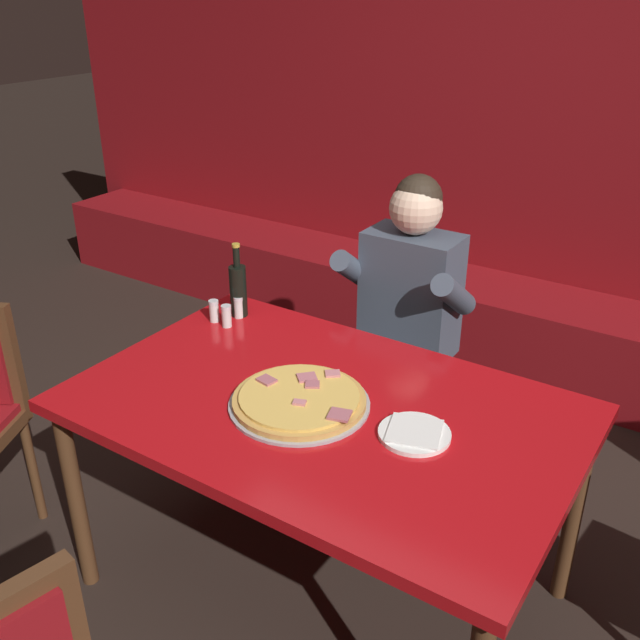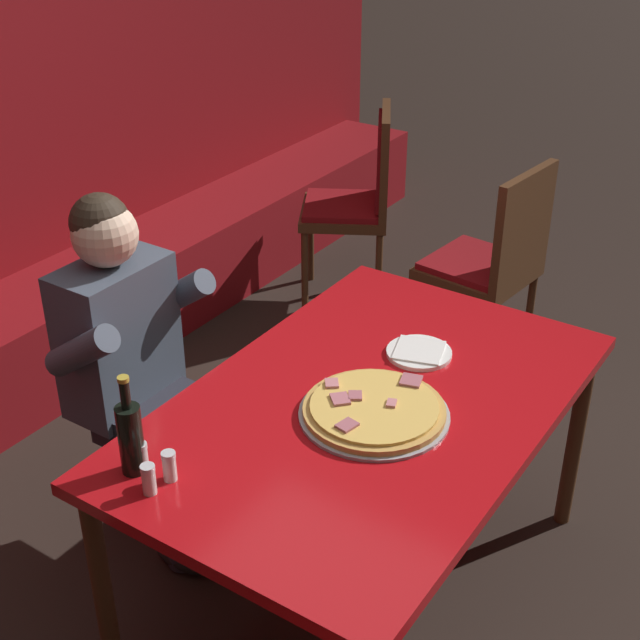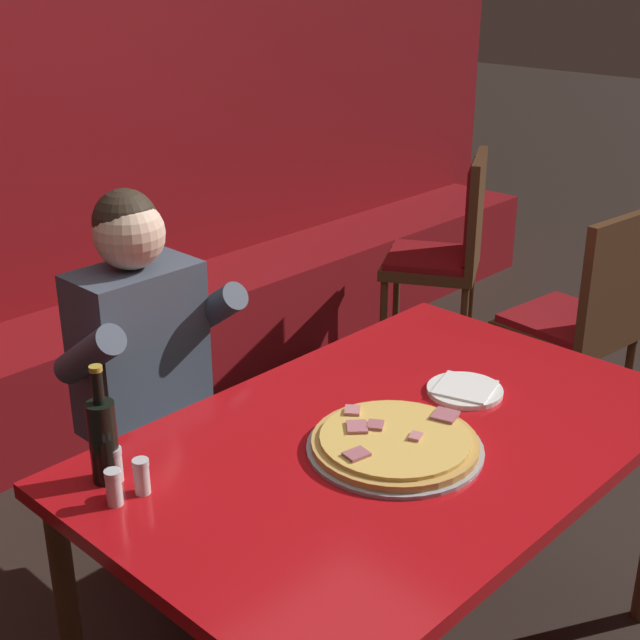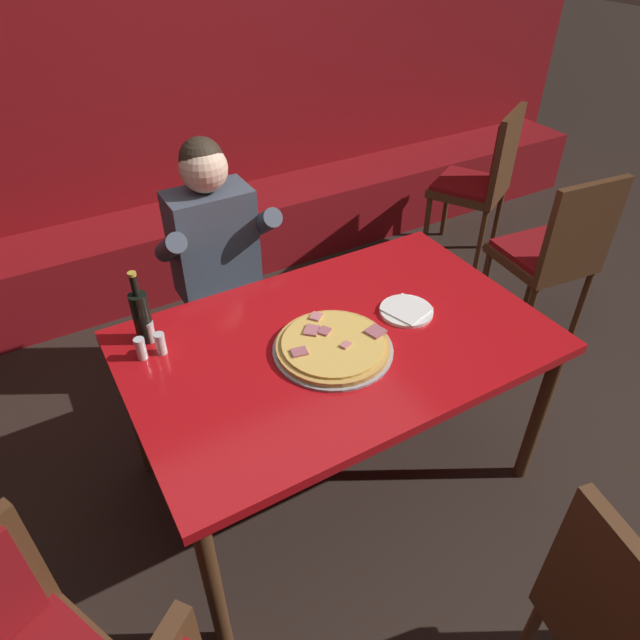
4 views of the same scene
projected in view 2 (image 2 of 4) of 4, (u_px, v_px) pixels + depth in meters
ground_plane at (362, 591)px, 3.00m from camera, size 24.00×24.00×0.00m
main_dining_table at (367, 421)px, 2.65m from camera, size 1.55×0.99×0.77m
pizza at (374, 410)px, 2.55m from camera, size 0.44×0.44×0.05m
plate_white_paper at (418, 352)px, 2.84m from camera, size 0.21×0.21×0.02m
beer_bottle at (130, 436)px, 2.29m from camera, size 0.07×0.07×0.29m
shaker_parmesan at (170, 467)px, 2.29m from camera, size 0.04×0.04×0.09m
shaker_oregano at (141, 458)px, 2.32m from camera, size 0.04×0.04×0.09m
shaker_black_pepper at (149, 481)px, 2.25m from camera, size 0.04×0.04×0.09m
diner_seated_blue_shirt at (139, 362)px, 2.93m from camera, size 0.53×0.53×1.27m
dining_chair_near_right at (360, 194)px, 4.56m from camera, size 0.60×0.60×1.03m
dining_chair_near_left at (495, 257)px, 3.91m from camera, size 0.48×0.48×1.01m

